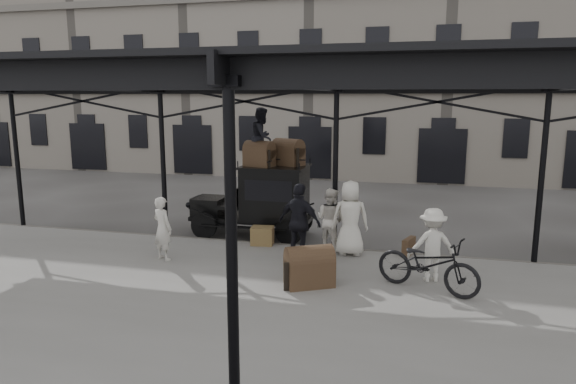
# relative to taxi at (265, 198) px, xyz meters

# --- Properties ---
(ground) EXTENTS (120.00, 120.00, 0.00)m
(ground) POSITION_rel_taxi_xyz_m (2.29, -3.13, -1.20)
(ground) COLOR #383533
(ground) RESTS_ON ground
(platform) EXTENTS (28.00, 8.00, 0.15)m
(platform) POSITION_rel_taxi_xyz_m (2.29, -5.13, -1.13)
(platform) COLOR slate
(platform) RESTS_ON ground
(canopy) EXTENTS (22.50, 9.00, 4.74)m
(canopy) POSITION_rel_taxi_xyz_m (2.29, -4.85, 3.39)
(canopy) COLOR black
(canopy) RESTS_ON ground
(building_frontage) EXTENTS (64.00, 8.00, 14.00)m
(building_frontage) POSITION_rel_taxi_xyz_m (2.29, 14.87, 5.80)
(building_frontage) COLOR slate
(building_frontage) RESTS_ON ground
(taxi) EXTENTS (3.65, 1.55, 2.18)m
(taxi) POSITION_rel_taxi_xyz_m (0.00, 0.00, 0.00)
(taxi) COLOR black
(taxi) RESTS_ON ground
(porter_left) EXTENTS (0.69, 0.58, 1.60)m
(porter_left) POSITION_rel_taxi_xyz_m (-1.70, -3.20, -0.25)
(porter_left) COLOR beige
(porter_left) RESTS_ON platform
(porter_midleft) EXTENTS (1.00, 0.91, 1.66)m
(porter_midleft) POSITION_rel_taxi_xyz_m (2.22, -1.33, -0.22)
(porter_midleft) COLOR silver
(porter_midleft) RESTS_ON platform
(porter_centre) EXTENTS (1.04, 0.78, 1.94)m
(porter_centre) POSITION_rel_taxi_xyz_m (2.78, -1.64, -0.08)
(porter_centre) COLOR silver
(porter_centre) RESTS_ON platform
(porter_official) EXTENTS (1.24, 0.80, 1.95)m
(porter_official) POSITION_rel_taxi_xyz_m (1.64, -2.46, -0.08)
(porter_official) COLOR black
(porter_official) RESTS_ON platform
(porter_right) EXTENTS (1.18, 0.86, 1.64)m
(porter_right) POSITION_rel_taxi_xyz_m (4.78, -3.11, -0.23)
(porter_right) COLOR silver
(porter_right) RESTS_ON platform
(bicycle) EXTENTS (2.35, 1.56, 1.17)m
(bicycle) POSITION_rel_taxi_xyz_m (4.69, -3.75, -0.47)
(bicycle) COLOR black
(bicycle) RESTS_ON platform
(porter_roof) EXTENTS (0.71, 0.87, 1.70)m
(porter_roof) POSITION_rel_taxi_xyz_m (-0.03, -0.10, 1.82)
(porter_roof) COLOR black
(porter_roof) RESTS_ON taxi
(steamer_trunk_roof_near) EXTENTS (0.96, 0.74, 0.62)m
(steamer_trunk_roof_near) POSITION_rel_taxi_xyz_m (-0.08, -0.25, 1.29)
(steamer_trunk_roof_near) COLOR #483421
(steamer_trunk_roof_near) RESTS_ON taxi
(steamer_trunk_roof_far) EXTENTS (1.04, 0.88, 0.65)m
(steamer_trunk_roof_far) POSITION_rel_taxi_xyz_m (0.67, 0.20, 1.30)
(steamer_trunk_roof_far) COLOR #483421
(steamer_trunk_roof_far) RESTS_ON taxi
(steamer_trunk_platform) EXTENTS (1.18, 1.02, 0.74)m
(steamer_trunk_platform) POSITION_rel_taxi_xyz_m (2.22, -4.07, -0.68)
(steamer_trunk_platform) COLOR #483421
(steamer_trunk_platform) RESTS_ON platform
(wicker_hamper) EXTENTS (0.65, 0.52, 0.50)m
(wicker_hamper) POSITION_rel_taxi_xyz_m (0.32, -1.33, -0.80)
(wicker_hamper) COLOR olive
(wicker_hamper) RESTS_ON platform
(suitcase_upright) EXTENTS (0.34, 0.62, 0.45)m
(suitcase_upright) POSITION_rel_taxi_xyz_m (4.26, -1.33, -0.83)
(suitcase_upright) COLOR #483421
(suitcase_upright) RESTS_ON platform
(suitcase_flat) EXTENTS (0.60, 0.16, 0.40)m
(suitcase_flat) POSITION_rel_taxi_xyz_m (2.23, -3.16, -0.85)
(suitcase_flat) COLOR #483421
(suitcase_flat) RESTS_ON platform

